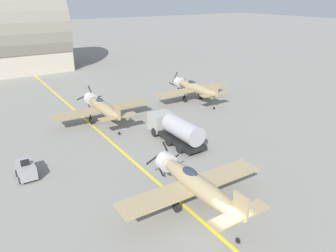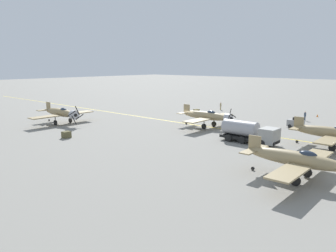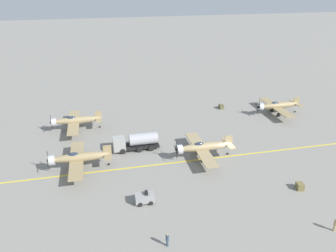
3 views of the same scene
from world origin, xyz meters
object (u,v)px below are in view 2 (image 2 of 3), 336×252
Objects in this scene: airplane_far_center at (334,133)px; ground_crew_inspecting at (305,116)px; airplane_near_right at (61,113)px; traffic_cone at (317,116)px; supply_crate_mid_lane at (196,111)px; airplane_far_right at (299,160)px; fuel_tanker at (249,132)px; airplane_mid_center at (208,116)px; ground_crew_walking at (221,106)px; tow_tractor at (296,123)px; supply_crate_by_tanker at (66,135)px.

airplane_far_center is 6.71× the size of ground_crew_inspecting.
traffic_cone is at bearing 150.75° from airplane_near_right.
supply_crate_mid_lane is (-12.61, -31.06, -1.53)m from airplane_far_center.
airplane_near_right is at bearing -44.53° from ground_crew_inspecting.
airplane_far_right reaches higher than fuel_tanker.
airplane_far_center is at bearing 82.83° from airplane_mid_center.
airplane_near_right is 21.82× the size of traffic_cone.
ground_crew_walking is at bearing -78.28° from traffic_cone.
airplane_near_right reaches higher than tow_tractor.
ground_crew_inspecting is (-33.94, -11.02, -1.04)m from airplane_far_right.
fuel_tanker is at bearing -73.39° from airplane_far_center.
ground_crew_walking is (-25.47, -20.66, -0.53)m from fuel_tanker.
traffic_cone is at bearing -176.40° from tow_tractor.
ground_crew_walking is (-10.34, -21.48, 0.19)m from tow_tractor.
fuel_tanker is 4.46× the size of ground_crew_walking.
ground_crew_walking is 8.55m from supply_crate_mid_lane.
airplane_far_center reaches higher than supply_crate_by_tanker.
airplane_near_right is 6.68× the size of ground_crew_walking.
airplane_mid_center is at bearing 134.04° from airplane_near_right.
supply_crate_by_tanker is (19.26, -31.30, -1.54)m from airplane_far_center.
supply_crate_mid_lane is at bearing 167.67° from airplane_near_right.
tow_tractor is at bearing -159.69° from airplane_far_right.
supply_crate_mid_lane is 24.89m from traffic_cone.
ground_crew_walking is (-21.11, -30.25, -1.03)m from airplane_far_center.
ground_crew_inspecting is at bearing 107.07° from supply_crate_mid_lane.
airplane_far_center is at bearing 67.90° from supply_crate_mid_lane.
airplane_mid_center is at bearing 26.61° from ground_crew_walking.
fuel_tanker is 29.76m from traffic_cone.
tow_tractor is at bearing -148.64° from airplane_far_center.
airplane_mid_center reaches higher than supply_crate_mid_lane.
ground_crew_inspecting is at bearing -162.48° from airplane_far_right.
airplane_far_right is 4.62× the size of tow_tractor.
airplane_far_center reaches higher than tow_tractor.
supply_crate_by_tanker is (20.25, -11.12, -1.54)m from airplane_mid_center.
traffic_cone is (-40.25, -10.64, -1.74)m from airplane_far_right.
airplane_mid_center is 6.71× the size of ground_crew_inspecting.
fuel_tanker is at bearing 39.05° from ground_crew_walking.
ground_crew_inspecting is (2.05, 20.19, -0.00)m from ground_crew_walking.
tow_tractor is (-24.26, 33.32, -1.22)m from airplane_near_right.
tow_tractor is 14.64m from traffic_cone.
airplane_near_right is at bearing -118.10° from supply_crate_by_tanker.
supply_crate_mid_lane is at bearing -59.16° from traffic_cone.
ground_crew_walking is at bearing -139.53° from airplane_far_right.
airplane_far_right is 21.82× the size of traffic_cone.
traffic_cone is at bearing 101.72° from ground_crew_walking.
airplane_mid_center is 15.99m from supply_crate_mid_lane.
airplane_far_right is 41.67m from traffic_cone.
airplane_mid_center is 20.20m from airplane_far_center.
fuel_tanker is at bearing 1.16° from ground_crew_inspecting.
ground_crew_walking is 20.29m from ground_crew_inspecting.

